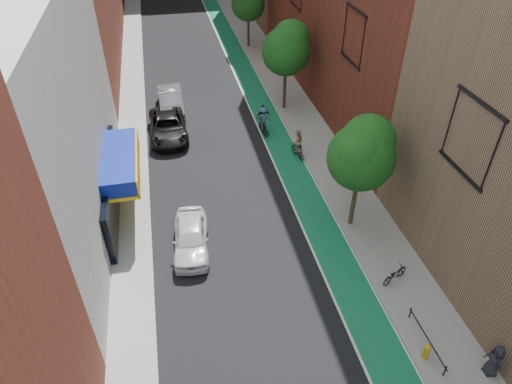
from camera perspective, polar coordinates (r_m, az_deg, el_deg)
bike_lane at (r=37.76m, az=0.30°, el=11.47°), size 2.00×68.00×0.01m
sidewalk_left at (r=37.11m, az=-15.19°, el=9.75°), size 2.00×68.00×0.15m
sidewalk_right at (r=38.30m, az=4.04°, el=11.88°), size 3.00×68.00×0.15m
building_left_white at (r=24.85m, az=-29.02°, el=7.47°), size 8.00×20.00×12.00m
tree_near at (r=22.72m, az=13.17°, el=4.85°), size 3.40×3.36×6.42m
tree_mid at (r=34.47m, az=3.87°, el=17.60°), size 3.55×3.53×6.74m
tree_far at (r=47.61m, az=-0.94°, el=22.77°), size 3.30×3.25×6.21m
parked_car_white at (r=23.34m, az=-8.15°, el=-5.62°), size 2.13×4.45×1.47m
parked_car_black at (r=32.87m, az=-10.95°, el=8.03°), size 2.58×5.48×1.51m
parked_car_silver at (r=36.18m, az=-10.60°, el=11.05°), size 1.85×5.08×1.67m
cyclist_lane_near at (r=30.10m, az=5.21°, el=5.79°), size 0.88×1.65×1.92m
cyclist_lane_mid at (r=32.66m, az=0.92°, el=8.70°), size 1.13×1.78×2.17m
cyclist_lane_far at (r=32.53m, az=0.96°, el=8.74°), size 1.22×1.81×2.07m
parked_bike_far at (r=22.56m, az=16.97°, el=-9.79°), size 1.63×1.13×0.81m
pedestrian at (r=20.54m, az=27.65°, el=-18.15°), size 0.51×0.78×1.57m
fire_hydrant at (r=20.26m, az=20.54°, el=-18.11°), size 0.27×0.27×0.77m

